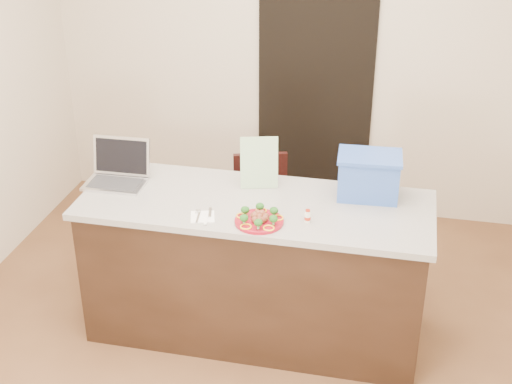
% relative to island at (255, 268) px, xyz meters
% --- Properties ---
extents(ground, '(4.00, 4.00, 0.00)m').
position_rel_island_xyz_m(ground, '(0.00, -0.25, -0.46)').
color(ground, brown).
rests_on(ground, ground).
extents(room_shell, '(4.00, 4.00, 4.00)m').
position_rel_island_xyz_m(room_shell, '(0.00, -0.25, 1.16)').
color(room_shell, white).
rests_on(room_shell, ground).
extents(doorway, '(0.90, 0.02, 2.00)m').
position_rel_island_xyz_m(doorway, '(0.10, 1.73, 0.54)').
color(doorway, black).
rests_on(doorway, ground).
extents(island, '(2.06, 0.76, 0.92)m').
position_rel_island_xyz_m(island, '(0.00, 0.00, 0.00)').
color(island, black).
rests_on(island, ground).
extents(plate, '(0.27, 0.27, 0.02)m').
position_rel_island_xyz_m(plate, '(0.07, -0.23, 0.47)').
color(plate, maroon).
rests_on(plate, island).
extents(meatballs, '(0.11, 0.11, 0.04)m').
position_rel_island_xyz_m(meatballs, '(0.08, -0.23, 0.49)').
color(meatballs, brown).
rests_on(meatballs, plate).
extents(broccoli, '(0.22, 0.23, 0.04)m').
position_rel_island_xyz_m(broccoli, '(0.07, -0.23, 0.51)').
color(broccoli, '#154412').
rests_on(broccoli, plate).
extents(pepper_rings, '(0.27, 0.26, 0.01)m').
position_rel_island_xyz_m(pepper_rings, '(0.07, -0.23, 0.48)').
color(pepper_rings, '#F6A819').
rests_on(pepper_rings, plate).
extents(napkin, '(0.16, 0.16, 0.01)m').
position_rel_island_xyz_m(napkin, '(-0.25, -0.24, 0.46)').
color(napkin, white).
rests_on(napkin, island).
extents(fork, '(0.04, 0.15, 0.00)m').
position_rel_island_xyz_m(fork, '(-0.27, -0.23, 0.47)').
color(fork, '#ABAAAF').
rests_on(fork, napkin).
extents(knife, '(0.04, 0.19, 0.01)m').
position_rel_island_xyz_m(knife, '(-0.22, -0.26, 0.47)').
color(knife, white).
rests_on(knife, napkin).
extents(yogurt_bottle, '(0.04, 0.04, 0.08)m').
position_rel_island_xyz_m(yogurt_bottle, '(0.33, -0.17, 0.49)').
color(yogurt_bottle, silver).
rests_on(yogurt_bottle, island).
extents(laptop, '(0.37, 0.29, 0.26)m').
position_rel_island_xyz_m(laptop, '(-0.88, 0.10, 0.53)').
color(laptop, silver).
rests_on(laptop, island).
extents(leaflet, '(0.23, 0.11, 0.32)m').
position_rel_island_xyz_m(leaflet, '(-0.02, 0.19, 0.62)').
color(leaflet, silver).
rests_on(leaflet, island).
extents(blue_box, '(0.38, 0.29, 0.26)m').
position_rel_island_xyz_m(blue_box, '(0.63, 0.22, 0.59)').
color(blue_box, '#2F53AA').
rests_on(blue_box, island).
extents(chair, '(0.47, 0.48, 0.85)m').
position_rel_island_xyz_m(chair, '(-0.15, 0.74, 0.02)').
color(chair, black).
rests_on(chair, ground).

